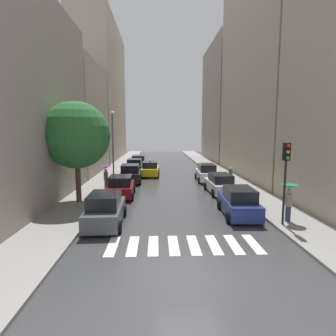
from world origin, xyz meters
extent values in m
cube|color=#3A3A3C|center=(0.00, 24.00, -0.02)|extent=(28.00, 72.00, 0.04)
cube|color=gray|center=(-6.50, 24.00, 0.07)|extent=(3.00, 72.00, 0.15)
cube|color=gray|center=(6.50, 24.00, 0.07)|extent=(3.00, 72.00, 0.15)
cube|color=silver|center=(-3.15, 2.28, 0.01)|extent=(0.45, 2.20, 0.01)
cube|color=silver|center=(-2.25, 2.28, 0.01)|extent=(0.45, 2.20, 0.01)
cube|color=silver|center=(-1.35, 2.28, 0.01)|extent=(0.45, 2.20, 0.01)
cube|color=silver|center=(-0.45, 2.28, 0.01)|extent=(0.45, 2.20, 0.01)
cube|color=silver|center=(0.45, 2.28, 0.01)|extent=(0.45, 2.20, 0.01)
cube|color=silver|center=(1.35, 2.28, 0.01)|extent=(0.45, 2.20, 0.01)
cube|color=silver|center=(2.25, 2.28, 0.01)|extent=(0.45, 2.20, 0.01)
cube|color=silver|center=(3.15, 2.28, 0.01)|extent=(0.45, 2.20, 0.01)
cube|color=#B2A38C|center=(-11.00, 24.23, 6.41)|extent=(6.00, 12.14, 12.83)
cube|color=#B2A38C|center=(-11.00, 41.86, 11.67)|extent=(6.00, 21.52, 23.35)
cube|color=#B2A38C|center=(11.00, 21.21, 11.33)|extent=(6.00, 18.47, 22.65)
cube|color=#9E9384|center=(11.00, 39.27, 9.84)|extent=(6.00, 16.16, 19.67)
cube|color=#474C51|center=(-3.98, 5.26, 0.61)|extent=(1.88, 4.32, 0.87)
cube|color=black|center=(-3.98, 5.05, 1.40)|extent=(1.62, 2.39, 0.71)
cylinder|color=black|center=(-4.90, 6.65, 0.32)|extent=(0.24, 0.65, 0.64)
cylinder|color=black|center=(-3.13, 6.69, 0.32)|extent=(0.24, 0.65, 0.64)
cylinder|color=black|center=(-4.83, 3.83, 0.32)|extent=(0.24, 0.65, 0.64)
cylinder|color=black|center=(-3.06, 3.87, 0.32)|extent=(0.24, 0.65, 0.64)
cube|color=maroon|center=(-3.98, 11.79, 0.58)|extent=(2.01, 4.07, 0.80)
cube|color=black|center=(-3.98, 11.59, 1.30)|extent=(1.73, 2.26, 0.66)
cylinder|color=black|center=(-4.97, 13.08, 0.32)|extent=(0.24, 0.65, 0.64)
cylinder|color=black|center=(-3.09, 13.14, 0.32)|extent=(0.24, 0.65, 0.64)
cylinder|color=black|center=(-4.88, 10.44, 0.32)|extent=(0.24, 0.65, 0.64)
cylinder|color=black|center=(-3.00, 10.50, 0.32)|extent=(0.24, 0.65, 0.64)
cube|color=black|center=(-3.82, 17.95, 0.62)|extent=(2.11, 4.33, 0.89)
cube|color=black|center=(-3.81, 17.73, 1.42)|extent=(1.80, 2.41, 0.72)
cylinder|color=black|center=(-4.84, 19.30, 0.32)|extent=(0.25, 0.65, 0.64)
cylinder|color=black|center=(-2.91, 19.39, 0.32)|extent=(0.25, 0.65, 0.64)
cylinder|color=black|center=(-4.72, 16.50, 0.32)|extent=(0.25, 0.65, 0.64)
cylinder|color=black|center=(-2.79, 16.59, 0.32)|extent=(0.25, 0.65, 0.64)
cube|color=navy|center=(-3.86, 23.81, 0.61)|extent=(1.83, 4.17, 0.88)
cube|color=black|center=(-3.86, 23.60, 1.41)|extent=(1.60, 2.30, 0.72)
cylinder|color=black|center=(-4.75, 25.19, 0.32)|extent=(0.22, 0.64, 0.64)
cylinder|color=black|center=(-2.95, 25.18, 0.32)|extent=(0.22, 0.64, 0.64)
cylinder|color=black|center=(-4.77, 22.44, 0.32)|extent=(0.22, 0.64, 0.64)
cylinder|color=black|center=(-2.96, 22.43, 0.32)|extent=(0.22, 0.64, 0.64)
cube|color=#474C51|center=(-3.73, 29.14, 0.60)|extent=(1.91, 4.57, 0.86)
cube|color=black|center=(-3.73, 28.92, 1.38)|extent=(1.68, 2.51, 0.70)
cylinder|color=black|center=(-4.69, 30.65, 0.32)|extent=(0.22, 0.64, 0.64)
cylinder|color=black|center=(-2.78, 30.65, 0.32)|extent=(0.22, 0.64, 0.64)
cylinder|color=black|center=(-4.69, 27.64, 0.32)|extent=(0.22, 0.64, 0.64)
cylinder|color=black|center=(-2.78, 27.64, 0.32)|extent=(0.22, 0.64, 0.64)
cube|color=navy|center=(3.70, 6.54, 0.60)|extent=(1.97, 4.36, 0.85)
cube|color=black|center=(3.69, 6.33, 1.38)|extent=(1.67, 2.42, 0.70)
cylinder|color=black|center=(2.89, 8.00, 0.32)|extent=(0.25, 0.65, 0.64)
cylinder|color=black|center=(4.66, 7.91, 0.32)|extent=(0.25, 0.65, 0.64)
cylinder|color=black|center=(2.75, 5.18, 0.32)|extent=(0.25, 0.65, 0.64)
cylinder|color=black|center=(4.52, 5.09, 0.32)|extent=(0.25, 0.65, 0.64)
cube|color=silver|center=(3.98, 12.70, 0.57)|extent=(1.93, 4.34, 0.79)
cube|color=black|center=(3.98, 12.48, 1.29)|extent=(1.64, 2.41, 0.64)
cylinder|color=black|center=(3.04, 14.07, 0.32)|extent=(0.25, 0.65, 0.64)
cylinder|color=black|center=(4.79, 14.14, 0.32)|extent=(0.25, 0.65, 0.64)
cylinder|color=black|center=(3.16, 11.25, 0.32)|extent=(0.25, 0.65, 0.64)
cylinder|color=black|center=(4.91, 11.32, 0.32)|extent=(0.25, 0.65, 0.64)
cube|color=silver|center=(3.86, 18.31, 0.61)|extent=(1.86, 4.25, 0.87)
cube|color=black|center=(3.85, 18.10, 1.40)|extent=(1.61, 2.35, 0.71)
cylinder|color=black|center=(3.00, 19.72, 0.32)|extent=(0.23, 0.64, 0.64)
cylinder|color=black|center=(4.77, 19.69, 0.32)|extent=(0.23, 0.64, 0.64)
cylinder|color=black|center=(2.94, 16.94, 0.32)|extent=(0.23, 0.64, 0.64)
cylinder|color=black|center=(4.71, 16.90, 0.32)|extent=(0.23, 0.64, 0.64)
cube|color=yellow|center=(-1.94, 22.03, 0.57)|extent=(1.92, 4.48, 0.80)
cube|color=black|center=(-1.94, 21.81, 1.30)|extent=(1.67, 2.47, 0.65)
cube|color=#F2EDCC|center=(-1.94, 21.81, 1.72)|extent=(0.21, 0.36, 0.18)
cylinder|color=black|center=(-2.84, 23.52, 0.32)|extent=(0.23, 0.64, 0.64)
cylinder|color=black|center=(-0.99, 23.49, 0.32)|extent=(0.23, 0.64, 0.64)
cylinder|color=black|center=(-2.89, 20.58, 0.32)|extent=(0.23, 0.64, 0.64)
cylinder|color=black|center=(-1.04, 20.55, 0.32)|extent=(0.23, 0.64, 0.64)
cylinder|color=brown|center=(-5.48, 13.79, 0.56)|extent=(0.28, 0.28, 0.83)
cylinder|color=brown|center=(-5.48, 13.79, 1.31)|extent=(0.36, 0.36, 0.66)
sphere|color=tan|center=(-5.48, 13.79, 1.77)|extent=(0.26, 0.26, 0.26)
cone|color=#8C1E8C|center=(-5.48, 13.79, 2.06)|extent=(1.02, 1.02, 0.20)
cylinder|color=#333338|center=(-5.48, 13.79, 1.68)|extent=(0.02, 0.02, 0.75)
cylinder|color=navy|center=(5.97, 4.94, 0.57)|extent=(0.28, 0.28, 0.84)
cylinder|color=gray|center=(5.97, 4.94, 1.33)|extent=(0.36, 0.36, 0.67)
sphere|color=tan|center=(5.97, 4.94, 1.79)|extent=(0.26, 0.26, 0.26)
cone|color=#19723F|center=(5.97, 4.94, 2.09)|extent=(0.94, 0.94, 0.20)
cylinder|color=#333338|center=(5.97, 4.94, 1.71)|extent=(0.02, 0.02, 0.76)
cylinder|color=brown|center=(5.51, 15.18, 0.55)|extent=(0.28, 0.28, 0.80)
cylinder|color=#38513D|center=(5.51, 15.18, 1.26)|extent=(0.36, 0.36, 0.63)
sphere|color=tan|center=(5.51, 15.18, 1.70)|extent=(0.25, 0.25, 0.25)
cylinder|color=#513823|center=(-6.66, 9.79, 1.49)|extent=(0.36, 0.36, 2.67)
sphere|color=#2A662F|center=(-6.66, 9.79, 4.77)|extent=(4.58, 4.58, 4.58)
cylinder|color=black|center=(5.45, 4.42, 1.85)|extent=(0.12, 0.12, 3.40)
cube|color=black|center=(5.45, 4.42, 4.00)|extent=(0.30, 0.30, 0.90)
sphere|color=red|center=(5.45, 4.24, 4.30)|extent=(0.18, 0.18, 0.18)
sphere|color=#F2A519|center=(5.45, 4.24, 4.00)|extent=(0.18, 0.18, 0.18)
sphere|color=green|center=(5.45, 4.24, 3.70)|extent=(0.18, 0.18, 0.18)
cylinder|color=#595B60|center=(-5.55, 18.40, 3.42)|extent=(0.16, 0.16, 6.53)
ellipsoid|color=beige|center=(-5.55, 18.40, 6.83)|extent=(0.60, 0.28, 0.24)
camera|label=1|loc=(-1.17, -9.48, 5.02)|focal=29.68mm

